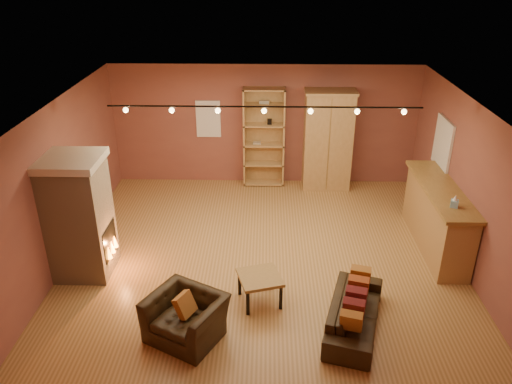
{
  "coord_description": "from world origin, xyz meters",
  "views": [
    {
      "loc": [
        0.05,
        -7.79,
        5.02
      ],
      "look_at": [
        -0.13,
        0.2,
        1.16
      ],
      "focal_mm": 35.0,
      "sensor_mm": 36.0,
      "label": 1
    }
  ],
  "objects_px": {
    "bookcase": "(264,136)",
    "loveseat": "(355,307)",
    "armchair": "(185,311)",
    "fireplace": "(80,217)",
    "coffee_table": "(260,280)",
    "armoire": "(328,140)",
    "bar_counter": "(437,217)"
  },
  "relations": [
    {
      "from": "bookcase",
      "to": "bar_counter",
      "type": "height_order",
      "value": "bookcase"
    },
    {
      "from": "loveseat",
      "to": "armchair",
      "type": "relative_size",
      "value": 1.48
    },
    {
      "from": "fireplace",
      "to": "bar_counter",
      "type": "distance_m",
      "value": 6.33
    },
    {
      "from": "bookcase",
      "to": "armchair",
      "type": "height_order",
      "value": "bookcase"
    },
    {
      "from": "coffee_table",
      "to": "bar_counter",
      "type": "bearing_deg",
      "value": 28.07
    },
    {
      "from": "armoire",
      "to": "bookcase",
      "type": "bearing_deg",
      "value": 173.3
    },
    {
      "from": "armchair",
      "to": "coffee_table",
      "type": "xyz_separation_m",
      "value": [
        1.04,
        0.82,
        -0.04
      ]
    },
    {
      "from": "bar_counter",
      "to": "coffee_table",
      "type": "xyz_separation_m",
      "value": [
        -3.24,
        -1.73,
        -0.21
      ]
    },
    {
      "from": "bar_counter",
      "to": "armchair",
      "type": "bearing_deg",
      "value": -149.28
    },
    {
      "from": "bookcase",
      "to": "coffee_table",
      "type": "height_order",
      "value": "bookcase"
    },
    {
      "from": "loveseat",
      "to": "coffee_table",
      "type": "distance_m",
      "value": 1.51
    },
    {
      "from": "bookcase",
      "to": "bar_counter",
      "type": "bearing_deg",
      "value": -40.98
    },
    {
      "from": "bookcase",
      "to": "armoire",
      "type": "distance_m",
      "value": 1.46
    },
    {
      "from": "fireplace",
      "to": "coffee_table",
      "type": "height_order",
      "value": "fireplace"
    },
    {
      "from": "bar_counter",
      "to": "loveseat",
      "type": "xyz_separation_m",
      "value": [
        -1.84,
        -2.3,
        -0.26
      ]
    },
    {
      "from": "armoire",
      "to": "coffee_table",
      "type": "xyz_separation_m",
      "value": [
        -1.47,
        -4.35,
        -0.75
      ]
    },
    {
      "from": "fireplace",
      "to": "armchair",
      "type": "bearing_deg",
      "value": -39.39
    },
    {
      "from": "bookcase",
      "to": "coffee_table",
      "type": "relative_size",
      "value": 2.95
    },
    {
      "from": "fireplace",
      "to": "coffee_table",
      "type": "relative_size",
      "value": 2.7
    },
    {
      "from": "fireplace",
      "to": "armchair",
      "type": "xyz_separation_m",
      "value": [
        1.96,
        -1.61,
        -0.62
      ]
    },
    {
      "from": "fireplace",
      "to": "armchair",
      "type": "relative_size",
      "value": 1.76
    },
    {
      "from": "fireplace",
      "to": "bookcase",
      "type": "relative_size",
      "value": 0.92
    },
    {
      "from": "armoire",
      "to": "loveseat",
      "type": "relative_size",
      "value": 1.29
    },
    {
      "from": "bookcase",
      "to": "bar_counter",
      "type": "distance_m",
      "value": 4.3
    },
    {
      "from": "loveseat",
      "to": "coffee_table",
      "type": "height_order",
      "value": "loveseat"
    },
    {
      "from": "bookcase",
      "to": "loveseat",
      "type": "relative_size",
      "value": 1.3
    },
    {
      "from": "bookcase",
      "to": "coffee_table",
      "type": "xyz_separation_m",
      "value": [
        -0.02,
        -4.52,
        -0.77
      ]
    },
    {
      "from": "armoire",
      "to": "bar_counter",
      "type": "distance_m",
      "value": 3.21
    },
    {
      "from": "armchair",
      "to": "bar_counter",
      "type": "bearing_deg",
      "value": 58.91
    },
    {
      "from": "coffee_table",
      "to": "armoire",
      "type": "bearing_deg",
      "value": 71.28
    },
    {
      "from": "fireplace",
      "to": "armoire",
      "type": "bearing_deg",
      "value": 38.46
    },
    {
      "from": "loveseat",
      "to": "bar_counter",
      "type": "bearing_deg",
      "value": -22.77
    }
  ]
}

